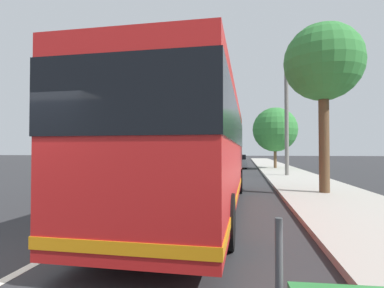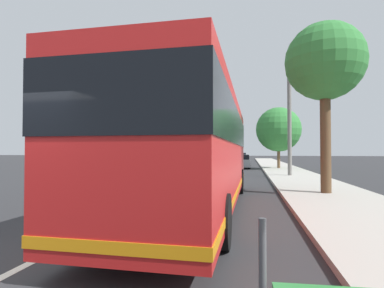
{
  "view_description": "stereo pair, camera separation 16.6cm",
  "coord_description": "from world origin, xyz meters",
  "px_view_note": "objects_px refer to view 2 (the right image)",
  "views": [
    {
      "loc": [
        -4.06,
        -3.22,
        1.76
      ],
      "look_at": [
        6.13,
        -1.44,
        2.0
      ],
      "focal_mm": 28.16,
      "sensor_mm": 36.0,
      "label": 1
    },
    {
      "loc": [
        -4.03,
        -3.39,
        1.76
      ],
      "look_at": [
        6.13,
        -1.44,
        2.0
      ],
      "focal_mm": 28.16,
      "sensor_mm": 36.0,
      "label": 2
    }
  ],
  "objects_px": {
    "roadside_tree_far_block": "(278,130)",
    "car_side_street": "(190,162)",
    "car_far_distant": "(240,162)",
    "utility_pole": "(289,124)",
    "car_ahead_same_lane": "(240,158)",
    "coach_bus": "(197,146)",
    "roadside_tree_mid_block": "(325,63)"
  },
  "relations": [
    {
      "from": "roadside_tree_far_block",
      "to": "car_side_street",
      "type": "bearing_deg",
      "value": 102.99
    },
    {
      "from": "car_far_distant",
      "to": "utility_pole",
      "type": "relative_size",
      "value": 0.62
    },
    {
      "from": "car_ahead_same_lane",
      "to": "coach_bus",
      "type": "bearing_deg",
      "value": 176.49
    },
    {
      "from": "roadside_tree_far_block",
      "to": "roadside_tree_mid_block",
      "type": "bearing_deg",
      "value": -179.39
    },
    {
      "from": "car_side_street",
      "to": "car_ahead_same_lane",
      "type": "distance_m",
      "value": 17.84
    },
    {
      "from": "coach_bus",
      "to": "car_side_street",
      "type": "bearing_deg",
      "value": 12.57
    },
    {
      "from": "coach_bus",
      "to": "car_ahead_same_lane",
      "type": "bearing_deg",
      "value": 0.39
    },
    {
      "from": "coach_bus",
      "to": "roadside_tree_mid_block",
      "type": "bearing_deg",
      "value": -51.66
    },
    {
      "from": "roadside_tree_mid_block",
      "to": "utility_pole",
      "type": "relative_size",
      "value": 0.95
    },
    {
      "from": "car_far_distant",
      "to": "car_ahead_same_lane",
      "type": "distance_m",
      "value": 14.12
    },
    {
      "from": "car_far_distant",
      "to": "car_ahead_same_lane",
      "type": "xyz_separation_m",
      "value": [
        14.11,
        0.46,
        0.03
      ]
    },
    {
      "from": "utility_pole",
      "to": "car_ahead_same_lane",
      "type": "bearing_deg",
      "value": 9.44
    },
    {
      "from": "utility_pole",
      "to": "roadside_tree_mid_block",
      "type": "bearing_deg",
      "value": -178.14
    },
    {
      "from": "coach_bus",
      "to": "car_far_distant",
      "type": "relative_size",
      "value": 2.56
    },
    {
      "from": "coach_bus",
      "to": "utility_pole",
      "type": "xyz_separation_m",
      "value": [
        11.95,
        -4.19,
        1.65
      ]
    },
    {
      "from": "car_far_distant",
      "to": "roadside_tree_far_block",
      "type": "relative_size",
      "value": 0.75
    },
    {
      "from": "roadside_tree_mid_block",
      "to": "utility_pole",
      "type": "height_order",
      "value": "utility_pole"
    },
    {
      "from": "car_ahead_same_lane",
      "to": "roadside_tree_far_block",
      "type": "xyz_separation_m",
      "value": [
        -15.45,
        -4.12,
        3.1
      ]
    },
    {
      "from": "utility_pole",
      "to": "car_side_street",
      "type": "bearing_deg",
      "value": 49.91
    },
    {
      "from": "coach_bus",
      "to": "car_ahead_same_lane",
      "type": "distance_m",
      "value": 36.2
    },
    {
      "from": "car_ahead_same_lane",
      "to": "roadside_tree_far_block",
      "type": "bearing_deg",
      "value": -168.32
    },
    {
      "from": "car_side_street",
      "to": "car_ahead_same_lane",
      "type": "height_order",
      "value": "car_ahead_same_lane"
    },
    {
      "from": "coach_bus",
      "to": "car_side_street",
      "type": "xyz_separation_m",
      "value": [
        18.83,
        3.98,
        -1.23
      ]
    },
    {
      "from": "car_far_distant",
      "to": "coach_bus",
      "type": "bearing_deg",
      "value": 175.96
    },
    {
      "from": "coach_bus",
      "to": "utility_pole",
      "type": "height_order",
      "value": "utility_pole"
    },
    {
      "from": "car_side_street",
      "to": "utility_pole",
      "type": "height_order",
      "value": "utility_pole"
    },
    {
      "from": "car_far_distant",
      "to": "car_side_street",
      "type": "relative_size",
      "value": 1.0
    },
    {
      "from": "car_ahead_same_lane",
      "to": "roadside_tree_mid_block",
      "type": "xyz_separation_m",
      "value": [
        -32.73,
        -4.3,
        4.49
      ]
    },
    {
      "from": "car_far_distant",
      "to": "roadside_tree_far_block",
      "type": "xyz_separation_m",
      "value": [
        -1.34,
        -3.66,
        3.14
      ]
    },
    {
      "from": "car_side_street",
      "to": "roadside_tree_mid_block",
      "type": "height_order",
      "value": "roadside_tree_mid_block"
    },
    {
      "from": "coach_bus",
      "to": "car_far_distant",
      "type": "xyz_separation_m",
      "value": [
        22.07,
        -0.62,
        -1.23
      ]
    },
    {
      "from": "car_side_street",
      "to": "car_far_distant",
      "type": "bearing_deg",
      "value": 122.78
    }
  ]
}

